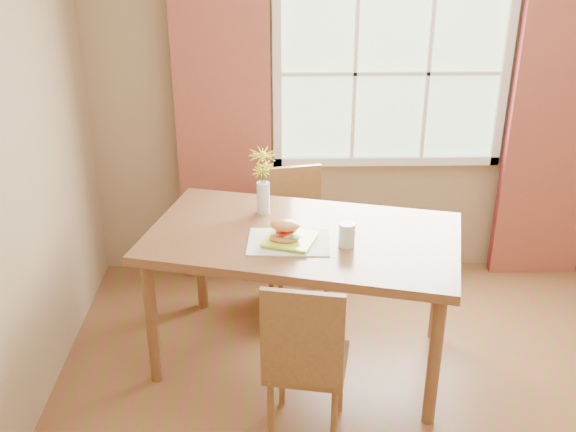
# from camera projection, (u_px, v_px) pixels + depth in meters

# --- Properties ---
(room) EXTENTS (4.24, 3.84, 2.74)m
(room) POSITION_uv_depth(u_px,v_px,m) (457.00, 205.00, 2.96)
(room) COLOR brown
(room) RESTS_ON ground
(window) EXTENTS (1.62, 0.06, 1.32)m
(window) POSITION_uv_depth(u_px,v_px,m) (391.00, 73.00, 4.59)
(window) COLOR #A6CC9A
(window) RESTS_ON room
(curtain_left) EXTENTS (0.65, 0.08, 2.20)m
(curtain_left) POSITION_uv_depth(u_px,v_px,m) (224.00, 135.00, 4.65)
(curtain_left) COLOR maroon
(curtain_left) RESTS_ON room
(curtain_right) EXTENTS (0.65, 0.08, 2.20)m
(curtain_right) POSITION_uv_depth(u_px,v_px,m) (554.00, 132.00, 4.70)
(curtain_right) COLOR maroon
(curtain_right) RESTS_ON room
(dining_table) EXTENTS (1.94, 1.38, 0.85)m
(dining_table) POSITION_uv_depth(u_px,v_px,m) (303.00, 247.00, 3.85)
(dining_table) COLOR brown
(dining_table) RESTS_ON room
(chair_near) EXTENTS (0.47, 0.47, 0.96)m
(chair_near) POSITION_uv_depth(u_px,v_px,m) (305.00, 356.00, 3.32)
(chair_near) COLOR brown
(chair_near) RESTS_ON room
(chair_far) EXTENTS (0.47, 0.47, 0.95)m
(chair_far) POSITION_uv_depth(u_px,v_px,m) (296.00, 231.00, 4.59)
(chair_far) COLOR brown
(chair_far) RESTS_ON room
(placemat) EXTENTS (0.47, 0.35, 0.01)m
(placemat) POSITION_uv_depth(u_px,v_px,m) (289.00, 242.00, 3.72)
(placemat) COLOR silver
(placemat) RESTS_ON dining_table
(plate) EXTENTS (0.33, 0.33, 0.01)m
(plate) POSITION_uv_depth(u_px,v_px,m) (291.00, 240.00, 3.71)
(plate) COLOR #BFE338
(plate) RESTS_ON placemat
(croissant_sandwich) EXTENTS (0.18, 0.14, 0.13)m
(croissant_sandwich) POSITION_uv_depth(u_px,v_px,m) (285.00, 231.00, 3.66)
(croissant_sandwich) COLOR #E18B4C
(croissant_sandwich) RESTS_ON plate
(water_glass) EXTENTS (0.09, 0.09, 0.14)m
(water_glass) POSITION_uv_depth(u_px,v_px,m) (347.00, 235.00, 3.65)
(water_glass) COLOR silver
(water_glass) RESTS_ON dining_table
(flower_vase) EXTENTS (0.16, 0.16, 0.40)m
(flower_vase) POSITION_uv_depth(u_px,v_px,m) (263.00, 175.00, 3.97)
(flower_vase) COLOR silver
(flower_vase) RESTS_ON dining_table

